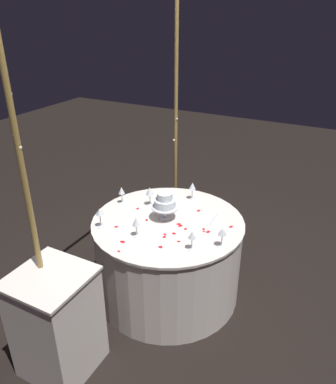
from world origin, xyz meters
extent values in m
plane|color=black|center=(0.00, 0.00, 0.00)|extent=(12.00, 12.00, 0.00)
cylinder|color=olive|center=(-0.97, 0.42, 1.23)|extent=(0.04, 0.04, 2.46)
cylinder|color=olive|center=(0.97, 0.42, 1.23)|extent=(0.04, 0.04, 2.46)
sphere|color=#F9EAB2|center=(0.97, 0.43, 0.53)|extent=(0.02, 0.02, 0.02)
sphere|color=#F9EAB2|center=(-0.97, 0.41, 1.59)|extent=(0.02, 0.02, 0.02)
sphere|color=#F9EAB2|center=(0.99, 0.43, 1.80)|extent=(0.02, 0.02, 0.02)
sphere|color=#F9EAB2|center=(0.96, 0.41, 1.29)|extent=(0.02, 0.02, 0.02)
sphere|color=#F9EAB2|center=(-0.96, 0.42, 1.88)|extent=(0.02, 0.02, 0.02)
sphere|color=#F9EAB2|center=(0.97, 0.42, 2.11)|extent=(0.02, 0.02, 0.02)
sphere|color=#F9EAB2|center=(-0.98, 0.42, 1.67)|extent=(0.02, 0.02, 0.02)
sphere|color=#F9EAB2|center=(0.95, 0.43, 1.07)|extent=(0.02, 0.02, 0.02)
cylinder|color=silver|center=(0.00, 0.00, 0.36)|extent=(1.21, 1.21, 0.71)
cylinder|color=silver|center=(0.00, 0.00, 0.72)|extent=(1.24, 1.24, 0.02)
cube|color=silver|center=(-1.02, 0.30, 0.38)|extent=(0.46, 0.46, 0.76)
cube|color=silver|center=(-1.02, 0.30, 0.77)|extent=(0.48, 0.48, 0.02)
cylinder|color=silver|center=(0.02, 0.04, 0.74)|extent=(0.11, 0.11, 0.01)
cylinder|color=silver|center=(0.02, 0.04, 0.78)|extent=(0.02, 0.02, 0.09)
cylinder|color=silver|center=(0.02, 0.04, 0.83)|extent=(0.22, 0.22, 0.01)
cylinder|color=white|center=(0.02, 0.04, 0.87)|extent=(0.17, 0.17, 0.06)
cylinder|color=white|center=(0.02, 0.04, 0.93)|extent=(0.13, 0.13, 0.06)
cylinder|color=silver|center=(-0.14, -0.51, 0.73)|extent=(0.06, 0.06, 0.00)
cylinder|color=silver|center=(-0.14, -0.51, 0.78)|extent=(0.01, 0.01, 0.09)
cone|color=silver|center=(-0.14, -0.51, 0.85)|extent=(0.06, 0.06, 0.05)
cylinder|color=silver|center=(-0.27, -0.33, 0.73)|extent=(0.06, 0.06, 0.00)
cylinder|color=silver|center=(-0.27, -0.33, 0.78)|extent=(0.01, 0.01, 0.09)
cone|color=silver|center=(-0.27, -0.33, 0.85)|extent=(0.06, 0.06, 0.05)
cylinder|color=silver|center=(0.17, 0.27, 0.73)|extent=(0.06, 0.06, 0.00)
cylinder|color=silver|center=(0.17, 0.27, 0.78)|extent=(0.01, 0.01, 0.10)
cone|color=silver|center=(0.17, 0.27, 0.87)|extent=(0.07, 0.07, 0.07)
cylinder|color=silver|center=(0.09, 0.50, 0.73)|extent=(0.06, 0.06, 0.00)
cylinder|color=silver|center=(0.09, 0.50, 0.78)|extent=(0.01, 0.01, 0.09)
cone|color=silver|center=(0.09, 0.50, 0.86)|extent=(0.05, 0.05, 0.06)
cylinder|color=silver|center=(-0.33, 0.42, 0.73)|extent=(0.06, 0.06, 0.00)
cylinder|color=silver|center=(-0.33, 0.42, 0.79)|extent=(0.01, 0.01, 0.11)
cone|color=silver|center=(-0.33, 0.42, 0.87)|extent=(0.06, 0.06, 0.05)
cylinder|color=silver|center=(0.44, -0.01, 0.73)|extent=(0.06, 0.06, 0.00)
cylinder|color=silver|center=(0.44, -0.01, 0.78)|extent=(0.01, 0.01, 0.10)
cone|color=silver|center=(0.44, -0.01, 0.86)|extent=(0.06, 0.06, 0.06)
cylinder|color=silver|center=(-0.31, 0.11, 0.73)|extent=(0.06, 0.06, 0.00)
cylinder|color=silver|center=(-0.31, 0.11, 0.78)|extent=(0.01, 0.01, 0.09)
cone|color=silver|center=(-0.31, 0.11, 0.86)|extent=(0.06, 0.06, 0.07)
cube|color=silver|center=(0.16, -0.32, 0.73)|extent=(0.22, 0.04, 0.01)
cube|color=white|center=(0.03, -0.33, 0.74)|extent=(0.09, 0.03, 0.01)
ellipsoid|color=red|center=(-0.01, -0.10, 0.73)|extent=(0.04, 0.05, 0.00)
ellipsoid|color=red|center=(-0.19, -0.08, 0.73)|extent=(0.03, 0.04, 0.00)
ellipsoid|color=red|center=(0.15, -0.48, 0.73)|extent=(0.04, 0.04, 0.00)
ellipsoid|color=red|center=(-0.01, -0.35, 0.73)|extent=(0.05, 0.04, 0.00)
ellipsoid|color=red|center=(-0.01, -0.32, 0.73)|extent=(0.03, 0.03, 0.00)
ellipsoid|color=red|center=(0.17, 0.06, 0.73)|extent=(0.03, 0.04, 0.00)
ellipsoid|color=red|center=(0.27, -0.15, 0.73)|extent=(0.04, 0.03, 0.00)
ellipsoid|color=red|center=(-0.35, -0.13, 0.73)|extent=(0.03, 0.02, 0.00)
ellipsoid|color=red|center=(0.01, -0.31, 0.73)|extent=(0.03, 0.04, 0.00)
ellipsoid|color=red|center=(-0.23, -0.09, 0.73)|extent=(0.03, 0.02, 0.00)
ellipsoid|color=red|center=(0.06, 0.32, 0.73)|extent=(0.03, 0.03, 0.00)
ellipsoid|color=red|center=(-0.05, -0.18, 0.73)|extent=(0.03, 0.02, 0.00)
ellipsoid|color=red|center=(-0.43, 0.15, 0.73)|extent=(0.03, 0.04, 0.00)
ellipsoid|color=red|center=(-0.36, -0.13, 0.73)|extent=(0.03, 0.04, 0.00)
ellipsoid|color=red|center=(-0.54, 0.11, 0.73)|extent=(0.02, 0.03, 0.00)
ellipsoid|color=red|center=(-0.03, -0.12, 0.73)|extent=(0.05, 0.04, 0.00)
ellipsoid|color=red|center=(-0.23, -0.21, 0.73)|extent=(0.03, 0.03, 0.00)
ellipsoid|color=red|center=(-0.15, -0.13, 0.73)|extent=(0.03, 0.04, 0.00)
ellipsoid|color=red|center=(-0.07, 0.16, 0.73)|extent=(0.04, 0.03, 0.00)
ellipsoid|color=red|center=(-0.28, 0.31, 0.73)|extent=(0.04, 0.04, 0.00)
camera|label=1|loc=(-2.31, -1.21, 2.28)|focal=34.93mm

